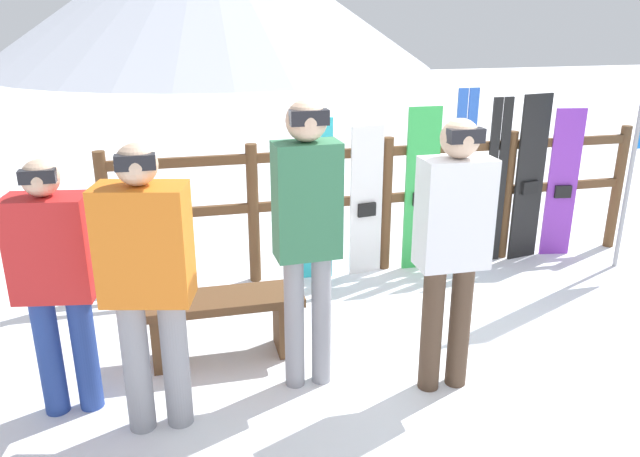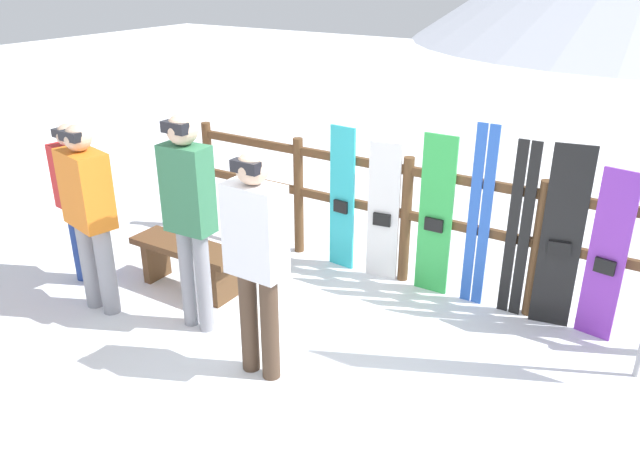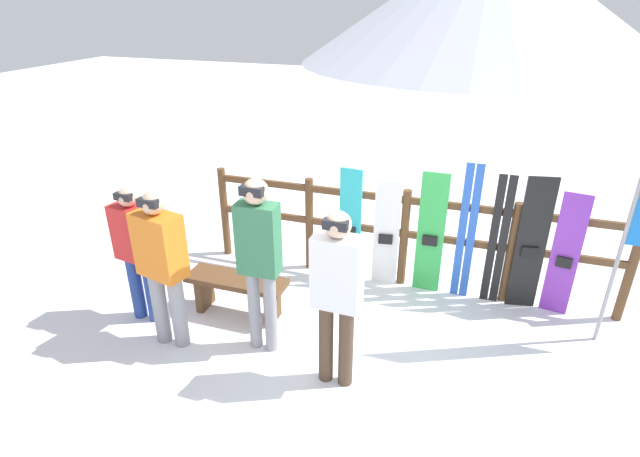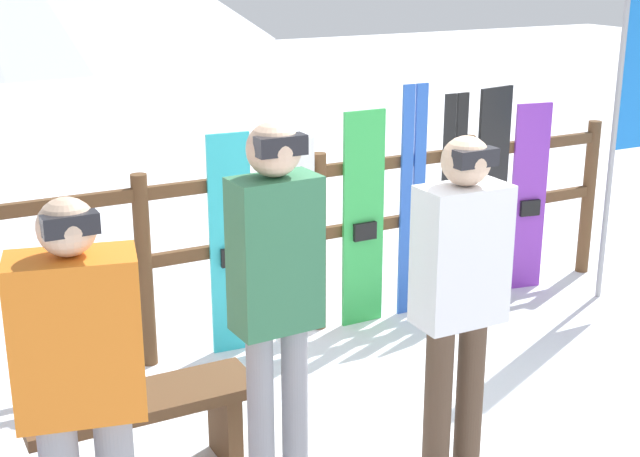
{
  "view_description": "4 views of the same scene",
  "coord_description": "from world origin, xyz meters",
  "px_view_note": "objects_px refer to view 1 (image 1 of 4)",
  "views": [
    {
      "loc": [
        -1.83,
        -3.38,
        2.3
      ],
      "look_at": [
        -0.84,
        0.79,
        0.78
      ],
      "focal_mm": 35.0,
      "sensor_mm": 36.0,
      "label": 1
    },
    {
      "loc": [
        2.18,
        -3.25,
        2.86
      ],
      "look_at": [
        -0.35,
        0.77,
        0.81
      ],
      "focal_mm": 35.0,
      "sensor_mm": 36.0,
      "label": 2
    },
    {
      "loc": [
        0.75,
        -3.66,
        3.3
      ],
      "look_at": [
        -0.75,
        0.8,
        1.05
      ],
      "focal_mm": 28.0,
      "sensor_mm": 36.0,
      "label": 3
    },
    {
      "loc": [
        -2.63,
        -3.31,
        2.52
      ],
      "look_at": [
        -0.32,
        1.09,
        0.94
      ],
      "focal_mm": 50.0,
      "sensor_mm": 36.0,
      "label": 4
    }
  ],
  "objects_px": {
    "snowboard_white": "(366,202)",
    "snowboard_green": "(421,191)",
    "snowboard_black_stripe": "(530,179)",
    "ski_pair_blue": "(462,180)",
    "snowboard_cyan": "(317,201)",
    "person_red": "(55,274)",
    "snowboard_purple": "(562,184)",
    "person_white": "(452,239)",
    "bench": "(220,314)",
    "person_orange": "(147,274)",
    "ski_pair_black": "(496,182)",
    "person_plaid_green": "(307,224)"
  },
  "relations": [
    {
      "from": "snowboard_white",
      "to": "snowboard_purple",
      "type": "xyz_separation_m",
      "value": [
        1.96,
        0.0,
        0.04
      ]
    },
    {
      "from": "snowboard_black_stripe",
      "to": "person_plaid_green",
      "type": "bearing_deg",
      "value": -146.81
    },
    {
      "from": "snowboard_cyan",
      "to": "ski_pair_blue",
      "type": "distance_m",
      "value": 1.37
    },
    {
      "from": "person_orange",
      "to": "snowboard_purple",
      "type": "height_order",
      "value": "person_orange"
    },
    {
      "from": "person_red",
      "to": "ski_pair_blue",
      "type": "relative_size",
      "value": 0.94
    },
    {
      "from": "snowboard_white",
      "to": "snowboard_green",
      "type": "relative_size",
      "value": 0.9
    },
    {
      "from": "snowboard_white",
      "to": "snowboard_green",
      "type": "bearing_deg",
      "value": 0.02
    },
    {
      "from": "ski_pair_blue",
      "to": "snowboard_black_stripe",
      "type": "bearing_deg",
      "value": -0.28
    },
    {
      "from": "person_orange",
      "to": "person_red",
      "type": "xyz_separation_m",
      "value": [
        -0.51,
        0.28,
        -0.07
      ]
    },
    {
      "from": "person_red",
      "to": "ski_pair_blue",
      "type": "distance_m",
      "value": 3.61
    },
    {
      "from": "person_plaid_green",
      "to": "snowboard_cyan",
      "type": "height_order",
      "value": "person_plaid_green"
    },
    {
      "from": "snowboard_cyan",
      "to": "ski_pair_blue",
      "type": "relative_size",
      "value": 0.87
    },
    {
      "from": "person_orange",
      "to": "ski_pair_black",
      "type": "height_order",
      "value": "person_orange"
    },
    {
      "from": "person_white",
      "to": "snowboard_cyan",
      "type": "height_order",
      "value": "person_white"
    },
    {
      "from": "bench",
      "to": "person_white",
      "type": "relative_size",
      "value": 0.65
    },
    {
      "from": "person_red",
      "to": "snowboard_black_stripe",
      "type": "distance_m",
      "value": 4.23
    },
    {
      "from": "person_orange",
      "to": "snowboard_purple",
      "type": "xyz_separation_m",
      "value": [
        3.77,
        1.85,
        -0.24
      ]
    },
    {
      "from": "ski_pair_blue",
      "to": "snowboard_black_stripe",
      "type": "distance_m",
      "value": 0.69
    },
    {
      "from": "snowboard_white",
      "to": "person_orange",
      "type": "bearing_deg",
      "value": -134.39
    },
    {
      "from": "snowboard_purple",
      "to": "person_plaid_green",
      "type": "bearing_deg",
      "value": -150.22
    },
    {
      "from": "person_orange",
      "to": "snowboard_green",
      "type": "distance_m",
      "value": 2.99
    },
    {
      "from": "ski_pair_black",
      "to": "ski_pair_blue",
      "type": "bearing_deg",
      "value": 180.0
    },
    {
      "from": "ski_pair_blue",
      "to": "snowboard_purple",
      "type": "distance_m",
      "value": 1.05
    },
    {
      "from": "snowboard_black_stripe",
      "to": "bench",
      "type": "bearing_deg",
      "value": -158.5
    },
    {
      "from": "bench",
      "to": "person_plaid_green",
      "type": "relative_size",
      "value": 0.62
    },
    {
      "from": "bench",
      "to": "person_red",
      "type": "relative_size",
      "value": 0.73
    },
    {
      "from": "snowboard_cyan",
      "to": "ski_pair_black",
      "type": "distance_m",
      "value": 1.71
    },
    {
      "from": "person_white",
      "to": "person_red",
      "type": "height_order",
      "value": "person_white"
    },
    {
      "from": "snowboard_cyan",
      "to": "snowboard_white",
      "type": "relative_size",
      "value": 1.06
    },
    {
      "from": "person_red",
      "to": "person_plaid_green",
      "type": "bearing_deg",
      "value": -2.15
    },
    {
      "from": "person_red",
      "to": "snowboard_green",
      "type": "height_order",
      "value": "person_red"
    },
    {
      "from": "snowboard_black_stripe",
      "to": "ski_pair_blue",
      "type": "bearing_deg",
      "value": 179.72
    },
    {
      "from": "snowboard_green",
      "to": "ski_pair_black",
      "type": "height_order",
      "value": "ski_pair_black"
    },
    {
      "from": "person_plaid_green",
      "to": "ski_pair_blue",
      "type": "relative_size",
      "value": 1.11
    },
    {
      "from": "snowboard_green",
      "to": "ski_pair_black",
      "type": "distance_m",
      "value": 0.74
    },
    {
      "from": "person_plaid_green",
      "to": "bench",
      "type": "bearing_deg",
      "value": 139.29
    },
    {
      "from": "person_orange",
      "to": "snowboard_green",
      "type": "xyz_separation_m",
      "value": [
        2.33,
        1.85,
        -0.21
      ]
    },
    {
      "from": "snowboard_cyan",
      "to": "ski_pair_blue",
      "type": "bearing_deg",
      "value": 0.15
    },
    {
      "from": "snowboard_green",
      "to": "snowboard_black_stripe",
      "type": "xyz_separation_m",
      "value": [
        1.08,
        0.0,
        0.04
      ]
    },
    {
      "from": "snowboard_black_stripe",
      "to": "snowboard_purple",
      "type": "relative_size",
      "value": 1.1
    },
    {
      "from": "person_orange",
      "to": "person_white",
      "type": "bearing_deg",
      "value": -0.19
    },
    {
      "from": "snowboard_white",
      "to": "snowboard_cyan",
      "type": "bearing_deg",
      "value": 179.99
    },
    {
      "from": "person_red",
      "to": "bench",
      "type": "bearing_deg",
      "value": 22.89
    },
    {
      "from": "snowboard_black_stripe",
      "to": "snowboard_purple",
      "type": "distance_m",
      "value": 0.36
    },
    {
      "from": "person_white",
      "to": "snowboard_green",
      "type": "height_order",
      "value": "person_white"
    },
    {
      "from": "person_orange",
      "to": "snowboard_cyan",
      "type": "bearing_deg",
      "value": 53.63
    },
    {
      "from": "bench",
      "to": "snowboard_black_stripe",
      "type": "xyz_separation_m",
      "value": [
        3.0,
        1.18,
        0.45
      ]
    },
    {
      "from": "snowboard_cyan",
      "to": "person_red",
      "type": "bearing_deg",
      "value": -140.05
    },
    {
      "from": "snowboard_cyan",
      "to": "snowboard_green",
      "type": "distance_m",
      "value": 0.97
    },
    {
      "from": "person_white",
      "to": "snowboard_black_stripe",
      "type": "distance_m",
      "value": 2.5
    }
  ]
}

